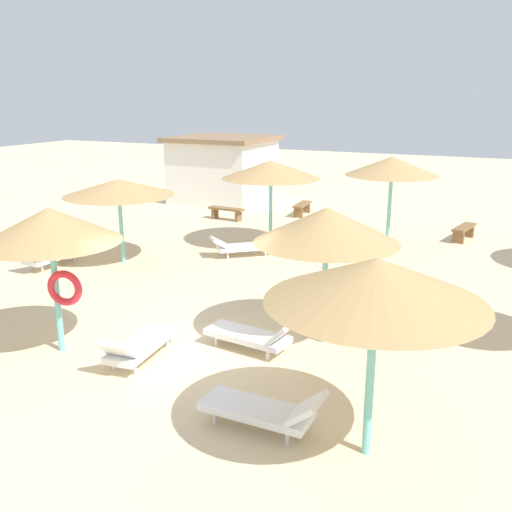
# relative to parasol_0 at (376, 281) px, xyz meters

# --- Properties ---
(ground_plane) EXTENTS (80.00, 80.00, 0.00)m
(ground_plane) POSITION_rel_parasol_0_xyz_m (-3.89, 1.66, -2.53)
(ground_plane) COLOR beige
(parasol_0) EXTENTS (2.92, 2.92, 2.84)m
(parasol_0) POSITION_rel_parasol_0_xyz_m (0.00, 0.00, 0.00)
(parasol_0) COLOR #6BC6BC
(parasol_0) RESTS_ON ground
(parasol_1) EXTENTS (2.84, 2.84, 2.77)m
(parasol_1) POSITION_rel_parasol_0_xyz_m (-1.75, 3.31, -0.11)
(parasol_1) COLOR #6BC6BC
(parasol_1) RESTS_ON ground
(parasol_2) EXTENTS (2.86, 2.86, 3.00)m
(parasol_2) POSITION_rel_parasol_0_xyz_m (-2.15, 10.80, 0.18)
(parasol_2) COLOR #6BC6BC
(parasol_2) RESTS_ON ground
(parasol_3) EXTENTS (3.20, 3.20, 2.49)m
(parasol_3) POSITION_rel_parasol_0_xyz_m (-9.01, 6.21, -0.29)
(parasol_3) COLOR #6BC6BC
(parasol_3) RESTS_ON ground
(parasol_4) EXTENTS (2.62, 2.62, 2.84)m
(parasol_4) POSITION_rel_parasol_0_xyz_m (-6.26, 0.74, -0.04)
(parasol_4) COLOR #6BC6BC
(parasol_4) RESTS_ON ground
(parasol_6) EXTENTS (3.17, 3.17, 2.82)m
(parasol_6) POSITION_rel_parasol_0_xyz_m (-5.78, 9.81, -0.01)
(parasol_6) COLOR #6BC6BC
(parasol_6) RESTS_ON ground
(lounger_0) EXTENTS (1.90, 0.67, 0.72)m
(lounger_0) POSITION_rel_parasol_0_xyz_m (-1.53, -0.07, -2.21)
(lounger_0) COLOR white
(lounger_0) RESTS_ON ground
(lounger_1) EXTENTS (1.93, 0.86, 0.77)m
(lounger_1) POSITION_rel_parasol_0_xyz_m (-2.85, 2.32, -2.21)
(lounger_1) COLOR white
(lounger_1) RESTS_ON ground
(lounger_2) EXTENTS (1.17, 1.97, 0.77)m
(lounger_2) POSITION_rel_parasol_0_xyz_m (-4.12, 9.35, -2.21)
(lounger_2) COLOR white
(lounger_2) RESTS_ON ground
(lounger_3) EXTENTS (0.70, 1.94, 0.61)m
(lounger_3) POSITION_rel_parasol_0_xyz_m (-10.62, 4.86, -2.22)
(lounger_3) COLOR white
(lounger_3) RESTS_ON ground
(lounger_4) EXTENTS (0.81, 1.93, 0.75)m
(lounger_4) POSITION_rel_parasol_0_xyz_m (-4.60, 0.96, -2.21)
(lounger_4) COLOR white
(lounger_4) RESTS_ON ground
(lounger_6) EXTENTS (1.87, 1.72, 0.65)m
(lounger_6) POSITION_rel_parasol_0_xyz_m (-6.12, 8.28, -2.22)
(lounger_6) COLOR white
(lounger_6) RESTS_ON ground
(bench_0) EXTENTS (0.51, 1.52, 0.49)m
(bench_0) POSITION_rel_parasol_0_xyz_m (-6.61, 14.96, -2.18)
(bench_0) COLOR brown
(bench_0) RESTS_ON ground
(bench_1) EXTENTS (0.69, 1.55, 0.49)m
(bench_1) POSITION_rel_parasol_0_xyz_m (-0.08, 13.35, -2.18)
(bench_1) COLOR brown
(bench_1) RESTS_ON ground
(bench_2) EXTENTS (1.52, 0.50, 0.49)m
(bench_2) POSITION_rel_parasol_0_xyz_m (-9.00, 12.78, -2.18)
(bench_2) COLOR brown
(bench_2) RESTS_ON ground
(beach_cabana) EXTENTS (4.32, 4.26, 2.98)m
(beach_cabana) POSITION_rel_parasol_0_xyz_m (-11.12, 16.49, -1.02)
(beach_cabana) COLOR white
(beach_cabana) RESTS_ON ground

